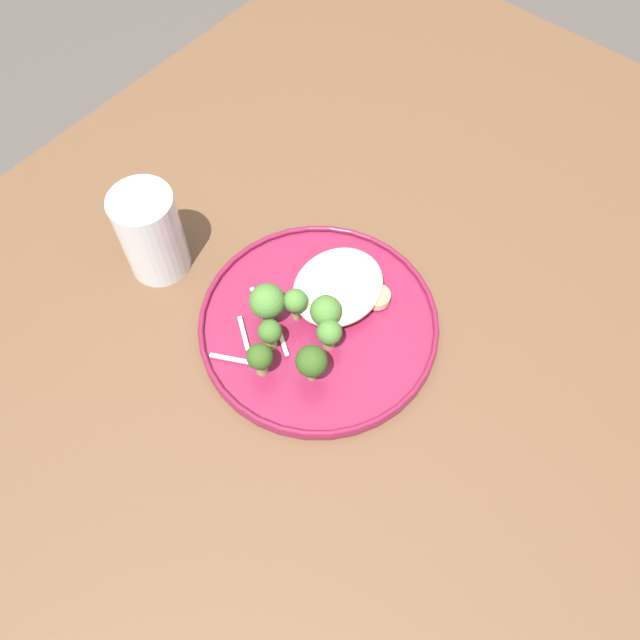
{
  "coord_description": "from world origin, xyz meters",
  "views": [
    {
      "loc": [
        0.29,
        0.25,
        1.44
      ],
      "look_at": [
        -0.01,
        0.0,
        0.76
      ],
      "focal_mm": 36.79,
      "sensor_mm": 36.0,
      "label": 1
    }
  ],
  "objects_px": {
    "broccoli_floret_tall_stalk": "(326,311)",
    "seared_scallop_tilted_round": "(352,306)",
    "broccoli_floret_left_leaning": "(312,362)",
    "broccoli_floret_near_rim": "(329,333)",
    "seared_scallop_large_seared": "(343,287)",
    "dinner_plate": "(320,325)",
    "seared_scallop_on_noodles": "(377,297)",
    "broccoli_floret_center_pile": "(270,333)",
    "broccoli_floret_split_head": "(260,358)",
    "seared_scallop_left_edge": "(316,293)",
    "broccoli_floret_rear_charred": "(295,302)",
    "water_glass": "(152,237)",
    "broccoli_floret_beside_noodles": "(267,302)",
    "seared_scallop_half_hidden": "(326,304)"
  },
  "relations": [
    {
      "from": "broccoli_floret_tall_stalk",
      "to": "seared_scallop_tilted_round",
      "type": "bearing_deg",
      "value": 161.51
    },
    {
      "from": "broccoli_floret_left_leaning",
      "to": "broccoli_floret_near_rim",
      "type": "height_order",
      "value": "broccoli_floret_left_leaning"
    },
    {
      "from": "seared_scallop_tilted_round",
      "to": "broccoli_floret_near_rim",
      "type": "relative_size",
      "value": 0.54
    },
    {
      "from": "seared_scallop_large_seared",
      "to": "dinner_plate",
      "type": "bearing_deg",
      "value": 7.81
    },
    {
      "from": "seared_scallop_on_noodles",
      "to": "broccoli_floret_near_rim",
      "type": "bearing_deg",
      "value": -4.33
    },
    {
      "from": "dinner_plate",
      "to": "broccoli_floret_center_pile",
      "type": "height_order",
      "value": "broccoli_floret_center_pile"
    },
    {
      "from": "broccoli_floret_split_head",
      "to": "broccoli_floret_near_rim",
      "type": "distance_m",
      "value": 0.08
    },
    {
      "from": "seared_scallop_on_noodles",
      "to": "broccoli_floret_near_rim",
      "type": "xyz_separation_m",
      "value": [
        0.08,
        -0.01,
        0.02
      ]
    },
    {
      "from": "seared_scallop_left_edge",
      "to": "broccoli_floret_rear_charred",
      "type": "relative_size",
      "value": 0.55
    },
    {
      "from": "seared_scallop_large_seared",
      "to": "broccoli_floret_left_leaning",
      "type": "xyz_separation_m",
      "value": [
        0.11,
        0.04,
        0.03
      ]
    },
    {
      "from": "broccoli_floret_split_head",
      "to": "seared_scallop_tilted_round",
      "type": "bearing_deg",
      "value": 167.29
    },
    {
      "from": "broccoli_floret_left_leaning",
      "to": "broccoli_floret_split_head",
      "type": "height_order",
      "value": "broccoli_floret_left_leaning"
    },
    {
      "from": "broccoli_floret_center_pile",
      "to": "broccoli_floret_split_head",
      "type": "distance_m",
      "value": 0.03
    },
    {
      "from": "water_glass",
      "to": "seared_scallop_left_edge",
      "type": "bearing_deg",
      "value": 113.11
    },
    {
      "from": "seared_scallop_on_noodles",
      "to": "broccoli_floret_split_head",
      "type": "bearing_deg",
      "value": -15.45
    },
    {
      "from": "broccoli_floret_tall_stalk",
      "to": "broccoli_floret_beside_noodles",
      "type": "distance_m",
      "value": 0.07
    },
    {
      "from": "dinner_plate",
      "to": "broccoli_floret_split_head",
      "type": "bearing_deg",
      "value": -7.24
    },
    {
      "from": "seared_scallop_left_edge",
      "to": "broccoli_floret_tall_stalk",
      "type": "height_order",
      "value": "broccoli_floret_tall_stalk"
    },
    {
      "from": "broccoli_floret_rear_charred",
      "to": "broccoli_floret_left_leaning",
      "type": "relative_size",
      "value": 0.89
    },
    {
      "from": "broccoli_floret_left_leaning",
      "to": "water_glass",
      "type": "distance_m",
      "value": 0.26
    },
    {
      "from": "seared_scallop_on_noodles",
      "to": "broccoli_floret_center_pile",
      "type": "height_order",
      "value": "broccoli_floret_center_pile"
    },
    {
      "from": "broccoli_floret_near_rim",
      "to": "water_glass",
      "type": "xyz_separation_m",
      "value": [
        0.04,
        -0.25,
        0.01
      ]
    },
    {
      "from": "broccoli_floret_center_pile",
      "to": "seared_scallop_left_edge",
      "type": "bearing_deg",
      "value": -178.23
    },
    {
      "from": "seared_scallop_half_hidden",
      "to": "seared_scallop_large_seared",
      "type": "relative_size",
      "value": 1.14
    },
    {
      "from": "seared_scallop_half_hidden",
      "to": "broccoli_floret_near_rim",
      "type": "relative_size",
      "value": 0.67
    },
    {
      "from": "seared_scallop_large_seared",
      "to": "broccoli_floret_beside_noodles",
      "type": "relative_size",
      "value": 0.44
    },
    {
      "from": "broccoli_floret_tall_stalk",
      "to": "seared_scallop_on_noodles",
      "type": "bearing_deg",
      "value": 157.81
    },
    {
      "from": "seared_scallop_large_seared",
      "to": "water_glass",
      "type": "relative_size",
      "value": 0.22
    },
    {
      "from": "broccoli_floret_beside_noodles",
      "to": "broccoli_floret_near_rim",
      "type": "distance_m",
      "value": 0.08
    },
    {
      "from": "broccoli_floret_near_rim",
      "to": "dinner_plate",
      "type": "bearing_deg",
      "value": -119.75
    },
    {
      "from": "broccoli_floret_left_leaning",
      "to": "broccoli_floret_near_rim",
      "type": "distance_m",
      "value": 0.05
    },
    {
      "from": "dinner_plate",
      "to": "broccoli_floret_rear_charred",
      "type": "xyz_separation_m",
      "value": [
        0.01,
        -0.03,
        0.04
      ]
    },
    {
      "from": "broccoli_floret_tall_stalk",
      "to": "dinner_plate",
      "type": "bearing_deg",
      "value": -57.94
    },
    {
      "from": "broccoli_floret_split_head",
      "to": "water_glass",
      "type": "bearing_deg",
      "value": -99.42
    },
    {
      "from": "dinner_plate",
      "to": "seared_scallop_large_seared",
      "type": "height_order",
      "value": "seared_scallop_large_seared"
    },
    {
      "from": "broccoli_floret_rear_charred",
      "to": "seared_scallop_large_seared",
      "type": "bearing_deg",
      "value": 161.93
    },
    {
      "from": "seared_scallop_large_seared",
      "to": "broccoli_floret_split_head",
      "type": "distance_m",
      "value": 0.15
    },
    {
      "from": "seared_scallop_half_hidden",
      "to": "broccoli_floret_near_rim",
      "type": "height_order",
      "value": "broccoli_floret_near_rim"
    },
    {
      "from": "seared_scallop_tilted_round",
      "to": "broccoli_floret_beside_noodles",
      "type": "bearing_deg",
      "value": -44.33
    },
    {
      "from": "seared_scallop_left_edge",
      "to": "broccoli_floret_tall_stalk",
      "type": "bearing_deg",
      "value": 56.58
    },
    {
      "from": "broccoli_floret_rear_charred",
      "to": "seared_scallop_half_hidden",
      "type": "bearing_deg",
      "value": 147.66
    },
    {
      "from": "dinner_plate",
      "to": "seared_scallop_on_noodles",
      "type": "height_order",
      "value": "seared_scallop_on_noodles"
    },
    {
      "from": "broccoli_floret_center_pile",
      "to": "seared_scallop_large_seared",
      "type": "bearing_deg",
      "value": 171.02
    },
    {
      "from": "seared_scallop_left_edge",
      "to": "broccoli_floret_left_leaning",
      "type": "height_order",
      "value": "broccoli_floret_left_leaning"
    },
    {
      "from": "broccoli_floret_center_pile",
      "to": "seared_scallop_half_hidden",
      "type": "bearing_deg",
      "value": 168.17
    },
    {
      "from": "seared_scallop_left_edge",
      "to": "seared_scallop_half_hidden",
      "type": "distance_m",
      "value": 0.02
    },
    {
      "from": "seared_scallop_on_noodles",
      "to": "broccoli_floret_tall_stalk",
      "type": "height_order",
      "value": "broccoli_floret_tall_stalk"
    },
    {
      "from": "seared_scallop_half_hidden",
      "to": "seared_scallop_tilted_round",
      "type": "bearing_deg",
      "value": 125.16
    },
    {
      "from": "seared_scallop_on_noodles",
      "to": "water_glass",
      "type": "distance_m",
      "value": 0.28
    },
    {
      "from": "dinner_plate",
      "to": "broccoli_floret_tall_stalk",
      "type": "height_order",
      "value": "broccoli_floret_tall_stalk"
    }
  ]
}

